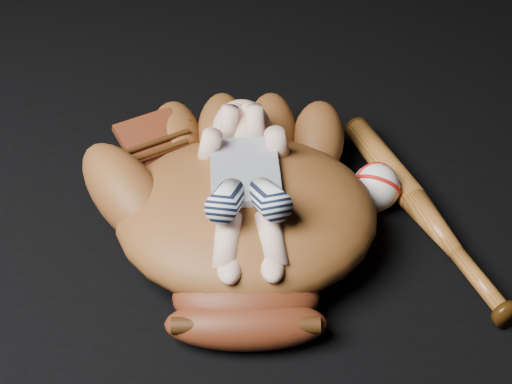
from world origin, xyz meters
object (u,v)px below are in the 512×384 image
newborn_baby (246,182)px  baseball (376,187)px  baseball_bat (423,211)px  baseball_glove (246,203)px

newborn_baby → baseball: 0.24m
baseball_bat → baseball: (-0.06, 0.04, 0.02)m
baseball_glove → baseball_bat: size_ratio=1.12×
newborn_baby → baseball: size_ratio=4.53×
newborn_baby → baseball: bearing=24.7°
newborn_baby → baseball_bat: (0.27, 0.04, -0.11)m
baseball_glove → newborn_baby: newborn_baby is taller
baseball_bat → baseball: size_ratio=6.30×
newborn_baby → baseball_bat: newborn_baby is taller
baseball → baseball_glove: bearing=-160.6°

